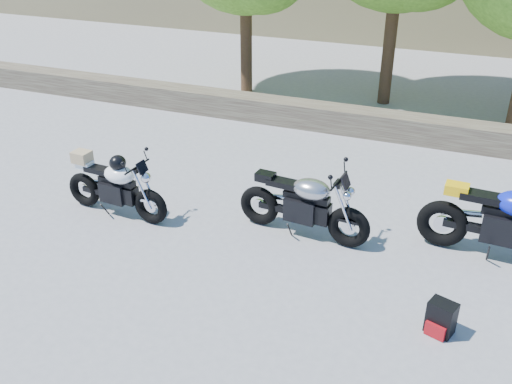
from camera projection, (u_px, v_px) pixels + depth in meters
ground at (213, 274)px, 7.36m from camera, size 90.00×90.00×0.00m
stone_wall at (327, 117)px, 11.77m from camera, size 22.00×0.55×0.50m
silver_bike at (304, 205)px, 7.99m from camera, size 1.98×0.63×0.99m
white_bike at (115, 185)px, 8.52m from camera, size 1.80×0.57×1.00m
blue_bike at (507, 223)px, 7.43m from camera, size 2.25×0.71×1.13m
backpack at (441, 318)px, 6.31m from camera, size 0.35×0.32×0.40m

